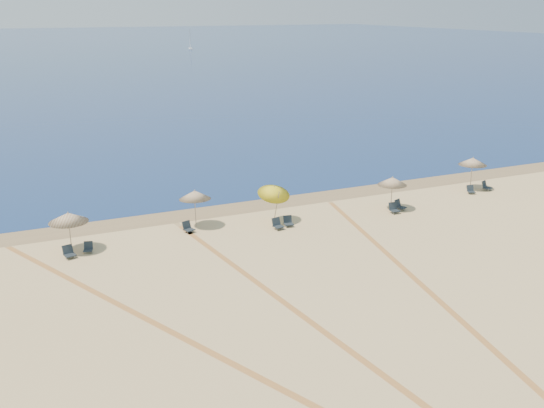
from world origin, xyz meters
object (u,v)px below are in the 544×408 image
Objects in this scene: umbrella_2 at (195,195)px; chair_2 at (69,252)px; chair_3 at (88,248)px; chair_5 at (277,224)px; umbrella_4 at (392,181)px; chair_4 at (188,227)px; umbrella_1 at (68,217)px; umbrella_3 at (274,191)px; chair_8 at (400,205)px; chair_7 at (394,208)px; sailboat_0 at (190,43)px; chair_9 at (471,190)px; umbrella_5 at (473,161)px; chair_6 at (288,222)px; chair_10 at (486,186)px.

chair_2 is (-8.09, -2.01, -1.83)m from umbrella_2.
chair_5 is at bearing 11.49° from chair_3.
umbrella_4 is 2.92× the size of chair_4.
umbrella_3 is (12.78, -0.24, 0.12)m from umbrella_1.
chair_7 is at bearing -176.91° from chair_8.
sailboat_0 is at bearing 75.16° from umbrella_3.
chair_2 is 1.10× the size of chair_9.
chair_5 is (11.60, -0.89, 0.05)m from chair_3.
chair_9 is (7.75, 0.76, -1.77)m from umbrella_4.
umbrella_4 is (8.58, -0.82, -0.13)m from umbrella_3.
sailboat_0 is (43.70, 164.93, -0.18)m from umbrella_3.
umbrella_5 is at bearing 11.08° from umbrella_4.
umbrella_3 is 170.62m from sailboat_0.
chair_2 is (-13.03, -0.70, -1.87)m from umbrella_3.
chair_3 is at bearing 179.96° from chair_7.
chair_7 is (20.24, -1.22, 0.05)m from chair_3.
chair_6 is (0.54, -1.01, -1.89)m from umbrella_3.
chair_5 is 0.87m from chair_6.
chair_3 is at bearing -174.02° from chair_6.
umbrella_4 reaches higher than chair_9.
umbrella_4 is 3.42× the size of chair_3.
chair_2 is at bearing -166.07° from umbrella_2.
umbrella_2 is at bearing 28.96° from chair_3.
umbrella_2 is 3.45× the size of chair_7.
umbrella_1 is 174.11m from sailboat_0.
umbrella_3 reaches higher than chair_9.
chair_2 is 21.37m from chair_7.
chair_7 is (7.79, -0.53, 0.02)m from chair_6.
chair_10 is (1.67, 0.22, 0.04)m from chair_9.
chair_3 is at bearing -91.67° from sailboat_0.
chair_10 reaches higher than chair_9.
umbrella_1 is 3.43× the size of chair_3.
chair_7 is 0.98× the size of chair_9.
umbrella_3 is at bearing 17.37° from chair_3.
chair_10 is at bearing -81.94° from sailboat_0.
sailboat_0 reaches higher than chair_9.
umbrella_2 is 6.23m from chair_6.
sailboat_0 is (27.38, 164.99, 1.73)m from chair_9.
chair_5 is at bearing -87.91° from sailboat_0.
chair_8 is 7.35m from chair_9.
umbrella_2 reaches higher than chair_8.
umbrella_2 is at bearing -89.63° from sailboat_0.
chair_8 is at bearing -153.34° from chair_9.
umbrella_3 is at bearing -24.85° from chair_4.
chair_3 is (-28.98, -1.16, -1.95)m from umbrella_5.
chair_10 is at bearing -5.74° from chair_5.
chair_6 is at bearing -178.65° from umbrella_4.
umbrella_3 is at bearing 148.91° from chair_8.
chair_5 is (12.47, -1.44, -1.75)m from umbrella_1.
umbrella_5 reaches higher than chair_9.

